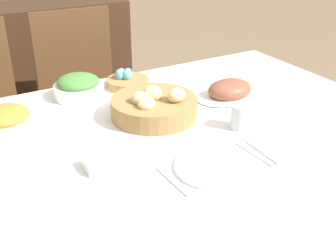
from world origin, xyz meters
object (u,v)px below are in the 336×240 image
spoon (262,152)px  drinking_cup (240,117)px  egg_basket (127,81)px  chair_far_center (83,97)px  fork (172,181)px  butter_dish (105,161)px  bread_basket (154,106)px  knife (254,154)px  sideboard (18,75)px  dinner_plate (216,166)px  ham_platter (230,91)px  carrot_bowl (5,123)px  green_salad_bowl (79,87)px

spoon → drinking_cup: 0.18m
egg_basket → spoon: bearing=-79.5°
egg_basket → drinking_cup: bearing=-72.3°
chair_far_center → fork: 1.25m
spoon → egg_basket: bearing=102.8°
egg_basket → drinking_cup: (0.18, -0.56, 0.02)m
drinking_cup → butter_dish: (-0.50, 0.00, -0.03)m
bread_basket → knife: bearing=-70.2°
sideboard → egg_basket: (0.24, -1.25, 0.33)m
bread_basket → dinner_plate: (-0.01, -0.40, -0.04)m
ham_platter → carrot_bowl: (-0.86, 0.10, 0.02)m
sideboard → ham_platter: (0.56, -1.56, 0.33)m
sideboard → butter_dish: sideboard is taller
carrot_bowl → dinner_plate: carrot_bowl is taller
bread_basket → butter_dish: 0.36m
bread_basket → ham_platter: (0.36, 0.01, -0.02)m
bread_basket → ham_platter: size_ratio=1.08×
spoon → ham_platter: bearing=68.4°
egg_basket → carrot_bowl: carrot_bowl is taller
chair_far_center → sideboard: 0.78m
chair_far_center → sideboard: (-0.20, 0.75, -0.07)m
green_salad_bowl → dinner_plate: (0.17, -0.71, -0.04)m
sideboard → drinking_cup: (0.42, -1.80, 0.35)m
sideboard → ham_platter: bearing=-70.3°
ham_platter → egg_basket: bearing=135.0°
carrot_bowl → ham_platter: bearing=-6.6°
drinking_cup → butter_dish: drinking_cup is taller
sideboard → knife: (0.35, -1.97, 0.30)m
ham_platter → knife: (-0.21, -0.41, -0.02)m
knife → butter_dish: size_ratio=1.27×
ham_platter → carrot_bowl: carrot_bowl is taller
green_salad_bowl → fork: 0.72m
fork → sideboard: bearing=89.1°
bread_basket → dinner_plate: bearing=-90.7°
fork → drinking_cup: 0.41m
ham_platter → knife: size_ratio=1.81×
chair_far_center → fork: size_ratio=6.04×
spoon → sideboard: bearing=103.2°
fork → butter_dish: bearing=124.8°
carrot_bowl → drinking_cup: 0.80m
fork → carrot_bowl: bearing=122.1°
fork → drinking_cup: size_ratio=1.84×
spoon → chair_far_center: bearing=100.8°
bread_basket → egg_basket: bearing=83.1°
chair_far_center → knife: (0.15, -1.22, 0.23)m
carrot_bowl → bread_basket: bearing=-12.4°
bread_basket → ham_platter: bread_basket is taller
egg_basket → green_salad_bowl: size_ratio=0.91×
fork → dinner_plate: bearing=-2.3°
bread_basket → carrot_bowl: bread_basket is taller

